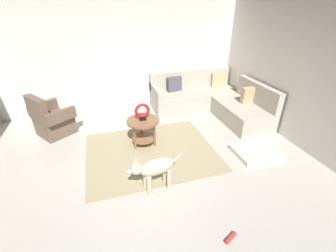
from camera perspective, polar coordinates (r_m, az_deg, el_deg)
ground_plane at (r=3.71m, az=-4.06°, el=-13.48°), size 6.00×6.00×0.10m
wall_back at (r=5.77m, az=-11.65°, el=17.25°), size 6.00×0.12×2.70m
wall_right at (r=4.55m, az=34.80°, el=9.81°), size 0.12×6.00×2.70m
area_rug at (r=4.24m, az=-4.31°, el=-6.43°), size 2.30×1.90×0.01m
sectional_couch at (r=5.77m, az=10.68°, el=6.33°), size 2.20×2.25×0.88m
armchair at (r=5.19m, az=-27.23°, el=1.26°), size 0.95×1.00×0.88m
side_table at (r=4.24m, az=-6.28°, el=0.08°), size 0.60×0.60×0.54m
torus_sculpture at (r=4.11m, az=-6.49°, el=3.69°), size 0.28×0.08×0.33m
dog_bed_mat at (r=4.45m, az=21.38°, el=-6.03°), size 0.80×0.60×0.09m
dog at (r=3.24m, az=-3.47°, el=-10.71°), size 0.84×0.30×0.63m
dog_toy_rope at (r=3.03m, az=15.42°, el=-25.43°), size 0.19×0.12×0.05m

